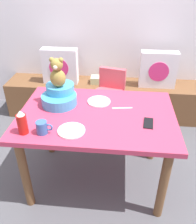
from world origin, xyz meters
The scene contains 16 objects.
ground_plane centered at (0.00, 0.00, 0.00)m, with size 8.00×8.00×0.00m, color #4C4C51.
back_wall centered at (0.00, 1.45, 1.30)m, with size 4.40×0.10×2.60m, color silver.
window_bench centered at (0.00, 1.18, 0.23)m, with size 2.60×0.44×0.46m, color brown.
pillow_floral_left centered at (-0.59, 1.16, 0.68)m, with size 0.44×0.15×0.44m.
pillow_floral_right centered at (0.63, 1.16, 0.68)m, with size 0.44×0.15×0.44m.
book_stack centered at (-0.10, 1.18, 0.50)m, with size 0.20×0.14×0.09m, color #B8C491.
dining_table centered at (0.00, 0.00, 0.63)m, with size 1.26×0.87×0.74m.
highchair centered at (0.06, 0.75, 0.52)m, with size 0.39×0.50×0.79m.
infant_seat_teal centered at (-0.33, 0.14, 0.81)m, with size 0.30×0.33×0.16m.
teddy_bear centered at (-0.33, 0.14, 1.02)m, with size 0.13×0.12×0.25m.
ketchup_bottle centered at (-0.49, -0.31, 0.83)m, with size 0.07×0.07×0.18m.
coffee_mug centered at (-0.36, -0.30, 0.79)m, with size 0.12×0.08×0.09m.
dinner_plate_near centered at (0.00, 0.19, 0.75)m, with size 0.20×0.20×0.01m, color white.
dinner_plate_far centered at (-0.16, -0.26, 0.75)m, with size 0.20×0.20×0.01m, color white.
cell_phone centered at (0.41, -0.11, 0.74)m, with size 0.07×0.14×0.01m, color black.
table_fork centered at (0.20, 0.10, 0.74)m, with size 0.02×0.17×0.01m, color silver.
Camera 1 is at (0.17, -1.62, 1.76)m, focal length 38.00 mm.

